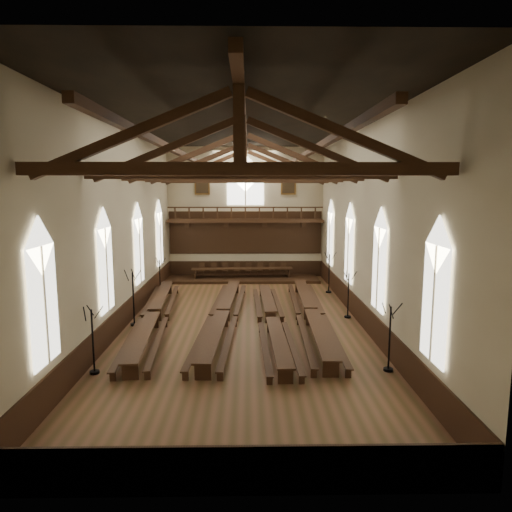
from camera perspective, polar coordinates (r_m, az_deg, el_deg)
The scene contains 21 objects.
ground at distance 23.43m, azimuth -1.51°, elevation -8.61°, with size 26.00×26.00×0.00m, color brown.
room_walls at distance 22.39m, azimuth -1.57°, elevation 7.40°, with size 26.00×26.00×26.00m.
wainscot_band at distance 23.26m, azimuth -1.51°, elevation -7.19°, with size 12.00×26.00×1.20m.
side_windows at distance 22.61m, azimuth -1.54°, elevation 0.49°, with size 11.85×19.80×4.50m.
end_window at distance 35.29m, azimuth -1.34°, elevation 9.05°, with size 2.80×0.12×3.80m.
minstrels_gallery at distance 35.18m, azimuth -1.32°, elevation 3.64°, with size 11.80×1.24×3.70m.
portraits at distance 35.29m, azimuth -1.34°, elevation 8.85°, with size 7.75×0.09×1.45m.
roof_trusses at distance 22.43m, azimuth -1.59°, elevation 11.89°, with size 11.70×25.70×2.80m.
refectory_row_a at distance 23.93m, azimuth -12.71°, elevation -7.10°, with size 2.04×14.41×0.74m.
refectory_row_b at distance 23.49m, azimuth -4.12°, elevation -7.17°, with size 1.89×14.56×0.76m.
refectory_row_c at distance 22.87m, azimuth 1.97°, elevation -7.72°, with size 1.55×13.88×0.69m.
refectory_row_d at distance 23.85m, azimuth 6.91°, elevation -6.97°, with size 1.75×14.54×0.76m.
dais at distance 34.47m, azimuth -1.72°, elevation -2.86°, with size 11.40×3.01×0.20m, color black.
high_table at distance 34.34m, azimuth -1.72°, elevation -1.71°, with size 7.63×1.26×0.71m.
high_chairs at distance 35.08m, azimuth -1.71°, elevation -1.61°, with size 6.76×0.47×0.97m.
candelabrum_left_near at distance 18.39m, azimuth -19.65°, elevation -11.37°, with size 0.72×0.80×2.62m.
candelabrum_left_mid at distance 23.90m, azimuth -15.03°, elevation -6.37°, with size 0.87×0.84×2.89m.
candelabrum_left_far at distance 30.44m, azimuth -11.90°, elevation -3.35°, with size 0.69×0.73×2.41m.
candelabrum_right_near at distance 18.30m, azimuth 16.30°, elevation -11.27°, with size 0.78×0.79×2.66m.
candelabrum_right_mid at distance 24.96m, azimuth 11.43°, elevation -5.85°, with size 0.76×0.75×2.56m.
candelabrum_right_far at distance 30.58m, azimuth 9.09°, elevation -3.03°, with size 0.82×0.80×2.73m.
Camera 1 is at (0.25, -22.39, 6.90)m, focal length 32.00 mm.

